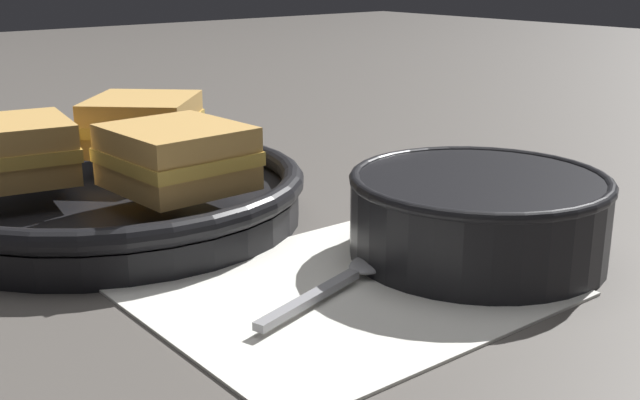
# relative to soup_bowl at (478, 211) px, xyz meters

# --- Properties ---
(ground_plane) EXTENTS (4.00, 4.00, 0.00)m
(ground_plane) POSITION_rel_soup_bowl_xyz_m (-0.08, 0.08, -0.03)
(ground_plane) COLOR #56514C
(napkin) EXTENTS (0.25, 0.21, 0.00)m
(napkin) POSITION_rel_soup_bowl_xyz_m (-0.11, 0.01, -0.03)
(napkin) COLOR white
(napkin) RESTS_ON ground_plane
(soup_bowl) EXTENTS (0.18, 0.18, 0.06)m
(soup_bowl) POSITION_rel_soup_bowl_xyz_m (0.00, 0.00, 0.00)
(soup_bowl) COLOR black
(soup_bowl) RESTS_ON ground_plane
(spoon) EXTENTS (0.14, 0.06, 0.01)m
(spoon) POSITION_rel_soup_bowl_xyz_m (-0.10, 0.02, -0.03)
(spoon) COLOR #9E9EA3
(spoon) RESTS_ON napkin
(skillet) EXTENTS (0.31, 0.31, 0.04)m
(skillet) POSITION_rel_soup_bowl_xyz_m (-0.16, 0.24, -0.01)
(skillet) COLOR black
(skillet) RESTS_ON ground_plane
(sandwich_near_left) EXTENTS (0.13, 0.13, 0.05)m
(sandwich_near_left) POSITION_rel_soup_bowl_xyz_m (-0.10, 0.29, 0.03)
(sandwich_near_left) COLOR tan
(sandwich_near_left) RESTS_ON skillet
(sandwich_near_right) EXTENTS (0.11, 0.11, 0.05)m
(sandwich_near_right) POSITION_rel_soup_bowl_xyz_m (-0.23, 0.26, 0.03)
(sandwich_near_right) COLOR tan
(sandwich_near_right) RESTS_ON skillet
(sandwich_far_left) EXTENTS (0.09, 0.10, 0.05)m
(sandwich_far_left) POSITION_rel_soup_bowl_xyz_m (-0.14, 0.17, 0.03)
(sandwich_far_left) COLOR tan
(sandwich_far_left) RESTS_ON skillet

